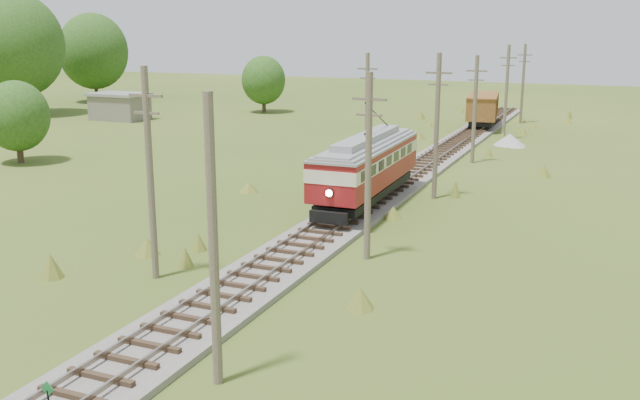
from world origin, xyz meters
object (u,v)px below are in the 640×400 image
at_px(streetcar, 367,163).
at_px(gondola, 483,108).
at_px(switch_marker, 48,396).
at_px(gravel_pile, 511,140).

bearing_deg(streetcar, gondola, 88.69).
bearing_deg(switch_marker, gravel_pile, 84.85).
bearing_deg(gondola, streetcar, -97.63).
distance_m(streetcar, gondola, 36.82).
bearing_deg(gravel_pile, streetcar, -99.66).
bearing_deg(streetcar, switch_marker, -91.76).
distance_m(switch_marker, streetcar, 25.85).
relative_size(streetcar, gondola, 1.34).
bearing_deg(streetcar, gravel_pile, 79.03).
distance_m(streetcar, gravel_pile, 27.00).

